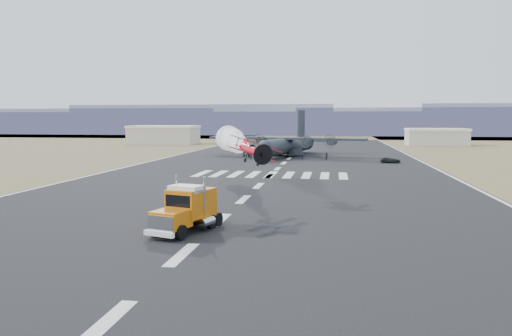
% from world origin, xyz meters
% --- Properties ---
extents(ground, '(500.00, 500.00, 0.00)m').
position_xyz_m(ground, '(0.00, 0.00, 0.00)').
color(ground, black).
rests_on(ground, ground).
extents(scrub_far, '(500.00, 80.00, 0.00)m').
position_xyz_m(scrub_far, '(0.00, 230.00, 0.00)').
color(scrub_far, brown).
rests_on(scrub_far, ground).
extents(runway_markings, '(60.00, 260.00, 0.01)m').
position_xyz_m(runway_markings, '(0.00, 60.00, 0.01)').
color(runway_markings, silver).
rests_on(runway_markings, ground).
extents(ridge_seg_a, '(150.00, 50.00, 13.00)m').
position_xyz_m(ridge_seg_a, '(-195.00, 260.00, 6.50)').
color(ridge_seg_a, gray).
rests_on(ridge_seg_a, ground).
extents(ridge_seg_b, '(150.00, 50.00, 15.00)m').
position_xyz_m(ridge_seg_b, '(-130.00, 260.00, 7.50)').
color(ridge_seg_b, gray).
rests_on(ridge_seg_b, ground).
extents(ridge_seg_c, '(150.00, 50.00, 17.00)m').
position_xyz_m(ridge_seg_c, '(-65.00, 260.00, 8.50)').
color(ridge_seg_c, gray).
rests_on(ridge_seg_c, ground).
extents(ridge_seg_d, '(150.00, 50.00, 13.00)m').
position_xyz_m(ridge_seg_d, '(0.00, 260.00, 6.50)').
color(ridge_seg_d, gray).
rests_on(ridge_seg_d, ground).
extents(ridge_seg_e, '(150.00, 50.00, 15.00)m').
position_xyz_m(ridge_seg_e, '(65.00, 260.00, 7.50)').
color(ridge_seg_e, gray).
rests_on(ridge_seg_e, ground).
extents(hangar_left, '(24.50, 14.50, 6.70)m').
position_xyz_m(hangar_left, '(-52.00, 145.00, 3.41)').
color(hangar_left, '#A6A093').
rests_on(hangar_left, ground).
extents(hangar_right, '(20.50, 12.50, 5.90)m').
position_xyz_m(hangar_right, '(46.00, 150.00, 3.01)').
color(hangar_right, '#A6A093').
rests_on(hangar_right, ground).
extents(semi_truck, '(4.92, 8.88, 3.91)m').
position_xyz_m(semi_truck, '(-1.70, 7.06, 1.92)').
color(semi_truck, black).
rests_on(semi_truck, ground).
extents(aerobatic_biplane, '(5.91, 5.78, 3.31)m').
position_xyz_m(aerobatic_biplane, '(1.72, 20.09, 6.07)').
color(aerobatic_biplane, red).
extents(smoke_trail, '(8.75, 22.85, 3.89)m').
position_xyz_m(smoke_trail, '(-4.28, 39.17, 6.22)').
color(smoke_trail, white).
extents(transport_aircraft, '(39.86, 32.59, 11.62)m').
position_xyz_m(transport_aircraft, '(-1.07, 91.94, 2.99)').
color(transport_aircraft, '#1F242E').
rests_on(transport_aircraft, ground).
extents(support_vehicle, '(4.35, 2.11, 1.19)m').
position_xyz_m(support_vehicle, '(22.34, 75.80, 0.60)').
color(support_vehicle, black).
rests_on(support_vehicle, ground).
extents(crew_a, '(0.63, 0.71, 1.67)m').
position_xyz_m(crew_a, '(-8.57, 81.29, 0.84)').
color(crew_a, black).
rests_on(crew_a, ground).
extents(crew_b, '(0.79, 0.92, 1.62)m').
position_xyz_m(crew_b, '(-4.47, 85.31, 0.81)').
color(crew_b, black).
rests_on(crew_b, ground).
extents(crew_c, '(0.78, 1.28, 1.84)m').
position_xyz_m(crew_c, '(-6.17, 87.31, 0.92)').
color(crew_c, black).
rests_on(crew_c, ground).
extents(crew_d, '(1.11, 1.11, 1.77)m').
position_xyz_m(crew_d, '(-0.34, 85.78, 0.88)').
color(crew_d, black).
rests_on(crew_d, ground).
extents(crew_e, '(0.98, 0.86, 1.70)m').
position_xyz_m(crew_e, '(-11.51, 88.05, 0.85)').
color(crew_e, black).
rests_on(crew_e, ground).
extents(crew_f, '(1.75, 0.84, 1.81)m').
position_xyz_m(crew_f, '(-9.16, 81.79, 0.91)').
color(crew_f, black).
rests_on(crew_f, ground).
extents(crew_g, '(0.69, 0.79, 1.88)m').
position_xyz_m(crew_g, '(3.23, 83.14, 0.94)').
color(crew_g, black).
rests_on(crew_g, ground).
extents(crew_h, '(0.65, 0.87, 1.62)m').
position_xyz_m(crew_h, '(8.90, 81.48, 0.81)').
color(crew_h, black).
rests_on(crew_h, ground).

